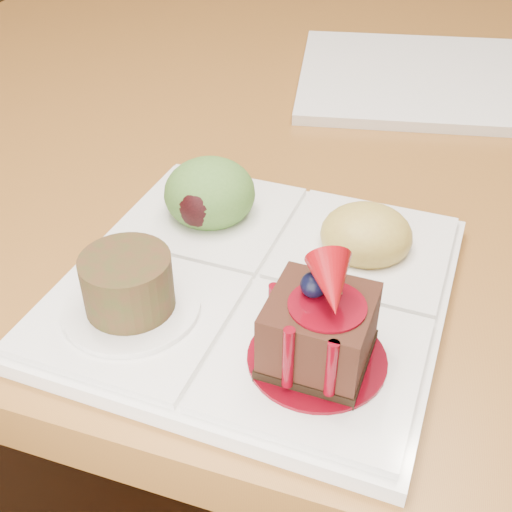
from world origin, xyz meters
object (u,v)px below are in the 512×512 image
(dining_table, at_px, (312,42))
(chair_left, at_px, (20,99))
(second_plate, at_px, (418,77))
(sampler_plate, at_px, (255,268))

(dining_table, bearing_deg, chair_left, 178.03)
(chair_left, relative_size, second_plate, 2.92)
(chair_left, distance_m, second_plate, 0.97)
(second_plate, bearing_deg, chair_left, 159.76)
(dining_table, bearing_deg, second_plate, -55.13)
(dining_table, height_order, chair_left, chair_left)
(dining_table, distance_m, sampler_plate, 0.77)
(dining_table, xyz_separation_m, chair_left, (-0.67, 0.02, -0.21))
(second_plate, bearing_deg, dining_table, 124.87)
(sampler_plate, relative_size, second_plate, 0.96)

